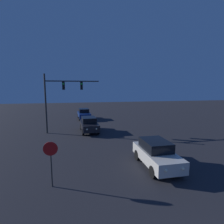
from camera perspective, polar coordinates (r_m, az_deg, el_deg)
The scene contains 5 objects.
car_near at distance 11.95m, azimuth 14.25°, elevation -12.99°, with size 1.87×4.27×1.70m.
car_mid at distance 20.53m, azimuth -7.49°, elevation -4.01°, with size 2.02×4.33×1.70m.
car_far at distance 28.94m, azimuth -9.16°, elevation -0.57°, with size 2.05×4.34×1.70m.
traffic_signal_mast at distance 20.42m, azimuth -16.72°, elevation 5.76°, with size 6.03×0.30×6.63m.
stop_sign at distance 9.60m, azimuth -19.36°, elevation -13.32°, with size 0.72×0.07×2.41m.
Camera 1 is at (-3.21, -1.63, 5.09)m, focal length 28.00 mm.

